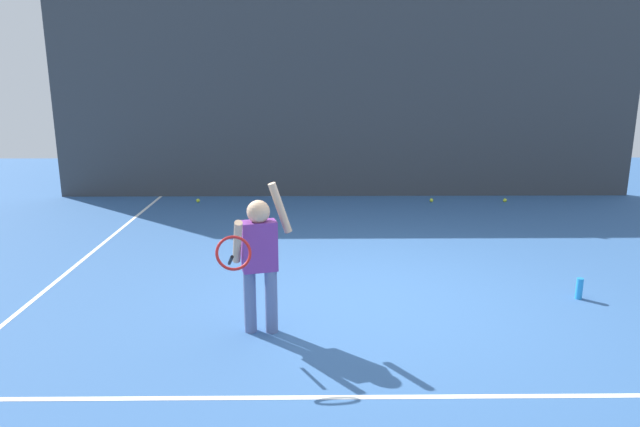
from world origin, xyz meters
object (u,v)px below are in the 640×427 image
(water_bottle, at_px, (579,289))
(tennis_ball_2, at_px, (431,200))
(tennis_player, at_px, (258,255))
(tennis_ball_0, at_px, (505,200))
(tennis_ball_3, at_px, (198,200))

(water_bottle, height_order, tennis_ball_2, water_bottle)
(tennis_player, xyz_separation_m, tennis_ball_0, (3.90, 5.27, -0.69))
(tennis_ball_0, height_order, tennis_ball_2, same)
(tennis_ball_0, bearing_deg, tennis_ball_2, 179.38)
(tennis_player, height_order, water_bottle, tennis_player)
(tennis_ball_0, distance_m, tennis_ball_3, 5.50)
(tennis_player, distance_m, tennis_ball_3, 5.58)
(tennis_player, bearing_deg, tennis_ball_2, 48.84)
(water_bottle, bearing_deg, tennis_ball_3, 136.42)
(tennis_ball_3, bearing_deg, tennis_player, -73.29)
(water_bottle, distance_m, tennis_ball_3, 6.61)
(tennis_player, bearing_deg, tennis_ball_0, 38.40)
(water_bottle, height_order, tennis_ball_0, water_bottle)
(tennis_player, distance_m, tennis_ball_2, 5.92)
(tennis_ball_2, bearing_deg, tennis_ball_0, -0.62)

